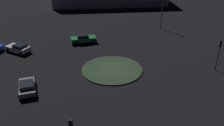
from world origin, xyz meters
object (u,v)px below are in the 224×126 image
at_px(traffic_light_west, 219,50).
at_px(streetlamp_south, 163,1).
at_px(car_silver, 18,48).
at_px(car_grey, 27,87).
at_px(car_green, 83,39).

bearing_deg(traffic_light_west, streetlamp_south, -75.70).
bearing_deg(traffic_light_west, car_silver, -11.35).
xyz_separation_m(car_silver, car_grey, (-8.53, 9.31, -0.02)).
bearing_deg(car_green, traffic_light_west, -41.07).
distance_m(car_silver, car_grey, 12.63).
height_order(car_green, car_grey, car_green).
bearing_deg(car_silver, car_grey, 140.29).
height_order(car_silver, car_grey, car_silver).
xyz_separation_m(car_green, traffic_light_west, (-21.96, 3.00, 2.36)).
relative_size(car_grey, traffic_light_west, 0.93).
height_order(car_silver, car_green, car_green).
bearing_deg(car_silver, streetlamp_south, -127.34).
relative_size(car_green, car_grey, 1.12).
xyz_separation_m(car_grey, traffic_light_west, (-21.60, -13.55, 2.42)).
xyz_separation_m(car_silver, streetlamp_south, (-19.82, -19.74, 4.80)).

